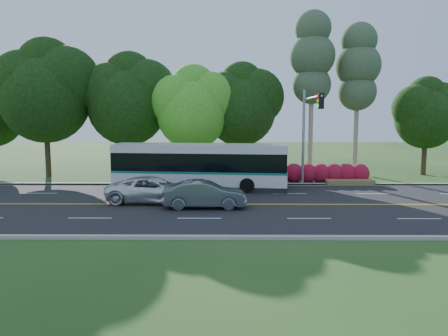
{
  "coord_description": "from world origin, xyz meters",
  "views": [
    {
      "loc": [
        0.91,
        -24.89,
        5.14
      ],
      "look_at": [
        0.69,
        2.0,
        1.9
      ],
      "focal_mm": 35.0,
      "sensor_mm": 36.0,
      "label": 1
    }
  ],
  "objects_px": {
    "traffic_signal": "(308,122)",
    "sedan": "(205,194)",
    "transit_bus": "(200,167)",
    "suv": "(153,190)"
  },
  "relations": [
    {
      "from": "traffic_signal",
      "to": "transit_bus",
      "type": "distance_m",
      "value": 8.13
    },
    {
      "from": "transit_bus",
      "to": "suv",
      "type": "relative_size",
      "value": 2.24
    },
    {
      "from": "transit_bus",
      "to": "suv",
      "type": "height_order",
      "value": "transit_bus"
    },
    {
      "from": "transit_bus",
      "to": "sedan",
      "type": "bearing_deg",
      "value": -77.8
    },
    {
      "from": "transit_bus",
      "to": "sedan",
      "type": "relative_size",
      "value": 2.64
    },
    {
      "from": "traffic_signal",
      "to": "sedan",
      "type": "xyz_separation_m",
      "value": [
        -6.86,
        -6.43,
        -3.89
      ]
    },
    {
      "from": "sedan",
      "to": "transit_bus",
      "type": "bearing_deg",
      "value": 4.12
    },
    {
      "from": "traffic_signal",
      "to": "suv",
      "type": "bearing_deg",
      "value": -153.8
    },
    {
      "from": "sedan",
      "to": "suv",
      "type": "height_order",
      "value": "sedan"
    },
    {
      "from": "sedan",
      "to": "traffic_signal",
      "type": "bearing_deg",
      "value": -48.67
    }
  ]
}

